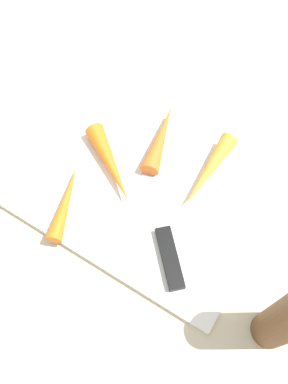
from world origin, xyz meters
The scene contains 8 objects.
ground_plane centered at (0.00, 0.00, 0.00)m, with size 1.40×1.40×0.00m, color #C6B793.
cutting_board centered at (0.00, 0.00, 0.01)m, with size 0.36×0.26×0.01m, color silver.
knife centered at (-0.08, 0.06, 0.02)m, with size 0.15×0.16×0.01m.
carrot_longest centered at (-0.07, -0.07, 0.03)m, with size 0.03×0.03×0.14m, color orange.
carrot_long centered at (0.06, -0.01, 0.03)m, with size 0.03×0.03×0.14m, color orange.
carrot_shortest centered at (0.09, 0.08, 0.02)m, with size 0.02×0.02×0.12m, color orange.
carrot_short centered at (0.02, -0.09, 0.03)m, with size 0.03×0.03×0.12m, color orange.
pepper_grinder centered at (-0.25, 0.08, 0.09)m, with size 0.05×0.05×0.18m, color brown.
Camera 1 is at (-0.15, 0.24, 0.61)m, focal length 41.02 mm.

